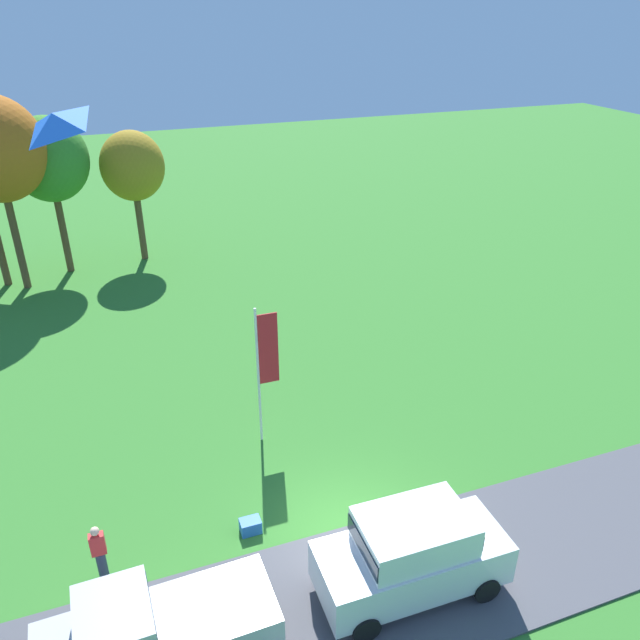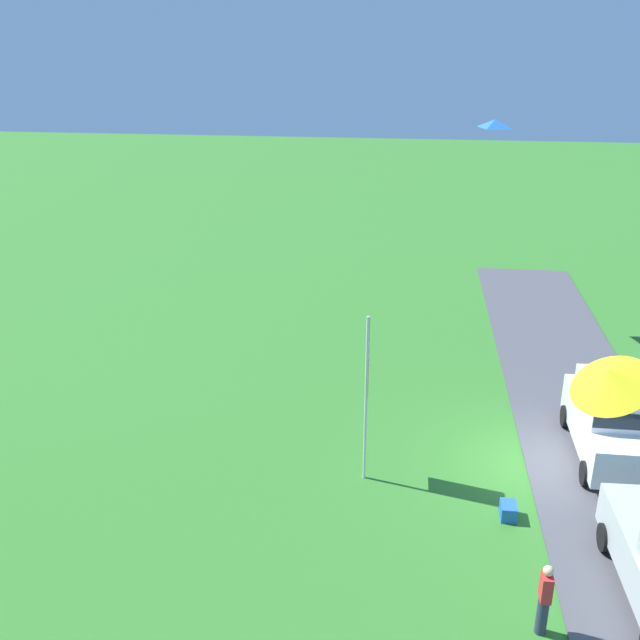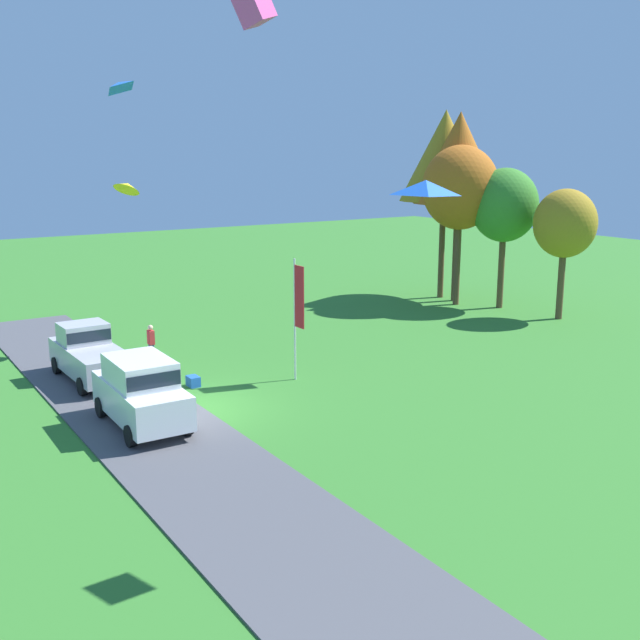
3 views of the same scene
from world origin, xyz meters
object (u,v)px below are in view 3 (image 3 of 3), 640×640
object	(u,v)px
tree_far_right	(445,156)
tree_far_left	(565,224)
kite_diamond_high_left	(119,86)
kite_delta_topmost	(127,187)
tree_left_of_center	(460,188)
cooler_box	(193,381)
flag_banner	(298,305)
person_watching_sky	(151,344)
kite_box_trailing_tail	(253,5)
tree_right_of_center	(459,158)
car_pickup_mid_row	(89,353)
tree_lone_near	(505,206)
kite_diamond_high_right	(426,188)
car_suv_far_end	(141,389)

from	to	relation	value
tree_far_right	tree_far_left	bearing A→B (deg)	8.23
tree_far_right	kite_diamond_high_left	size ratio (longest dim) A/B	11.95
tree_far_left	kite_delta_topmost	distance (m)	22.45
tree_far_right	kite_diamond_high_left	distance (m)	22.54
tree_far_right	kite_delta_topmost	xyz separation A→B (m)	(2.01, -20.27, -1.26)
kite_diamond_high_left	tree_left_of_center	bearing A→B (deg)	99.52
cooler_box	tree_far_left	bearing A→B (deg)	91.31
tree_left_of_center	flag_banner	distance (m)	18.14
person_watching_sky	kite_delta_topmost	bearing A→B (deg)	174.05
kite_diamond_high_left	tree_far_left	bearing A→B (deg)	83.81
kite_box_trailing_tail	kite_diamond_high_left	distance (m)	5.97
person_watching_sky	cooler_box	size ratio (longest dim) A/B	3.05
tree_far_left	tree_far_right	bearing A→B (deg)	-171.77
person_watching_sky	tree_right_of_center	size ratio (longest dim) A/B	0.15
car_pickup_mid_row	tree_lone_near	xyz separation A→B (m)	(-1.45, 24.15, 4.77)
tree_far_left	kite_diamond_high_left	distance (m)	23.76
tree_right_of_center	kite_diamond_high_left	world-z (taller)	kite_diamond_high_left
tree_left_of_center	kite_box_trailing_tail	bearing A→B (deg)	-66.74
kite_diamond_high_left	kite_diamond_high_right	bearing A→B (deg)	3.42
tree_left_of_center	kite_diamond_high_right	xyz separation A→B (m)	(20.05, -19.88, 1.23)
tree_right_of_center	cooler_box	bearing A→B (deg)	-69.94
car_suv_far_end	tree_far_left	world-z (taller)	tree_far_left
kite_box_trailing_tail	kite_delta_topmost	distance (m)	10.30
car_pickup_mid_row	kite_diamond_high_left	xyz separation A→B (m)	(-0.02, 1.79, 10.14)
kite_diamond_high_left	kite_delta_topmost	distance (m)	5.57
person_watching_sky	tree_right_of_center	bearing A→B (deg)	99.89
tree_far_left	kite_box_trailing_tail	xyz separation A→B (m)	(1.40, -19.12, 8.76)
tree_left_of_center	tree_far_right	bearing A→B (deg)	161.12
tree_far_left	kite_box_trailing_tail	bearing A→B (deg)	-85.80
tree_right_of_center	kite_diamond_high_left	bearing A→B (deg)	-78.37
cooler_box	kite_diamond_high_left	world-z (taller)	kite_diamond_high_left
tree_left_of_center	tree_lone_near	xyz separation A→B (m)	(2.07, 1.49, -0.94)
car_suv_far_end	tree_left_of_center	xyz separation A→B (m)	(-9.67, 22.74, 5.52)
tree_far_right	kite_diamond_high_left	xyz separation A→B (m)	(5.74, -21.64, 2.64)
car_suv_far_end	kite_diamond_high_left	distance (m)	11.85
kite_diamond_high_right	kite_delta_topmost	bearing A→B (deg)	178.93
tree_right_of_center	tree_far_left	size ratio (longest dim) A/B	1.60
kite_box_trailing_tail	kite_diamond_high_right	bearing A→B (deg)	-12.09
person_watching_sky	flag_banner	bearing A→B (deg)	36.36
tree_lone_near	tree_far_right	bearing A→B (deg)	-170.42
tree_left_of_center	car_suv_far_end	bearing A→B (deg)	-66.97
tree_right_of_center	kite_diamond_high_right	world-z (taller)	tree_right_of_center
tree_right_of_center	cooler_box	xyz separation A→B (m)	(7.41, -20.30, -8.28)
tree_far_left	kite_box_trailing_tail	size ratio (longest dim) A/B	5.26
car_suv_far_end	tree_lone_near	size ratio (longest dim) A/B	0.58
tree_lone_near	kite_diamond_high_right	size ratio (longest dim) A/B	7.32
person_watching_sky	tree_far_left	world-z (taller)	tree_far_left
tree_far_left	kite_diamond_high_right	xyz separation A→B (m)	(14.08, -21.83, 2.93)
tree_left_of_center	tree_right_of_center	bearing A→B (deg)	142.63
flag_banner	kite_box_trailing_tail	xyz separation A→B (m)	(-0.67, -1.35, 10.81)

